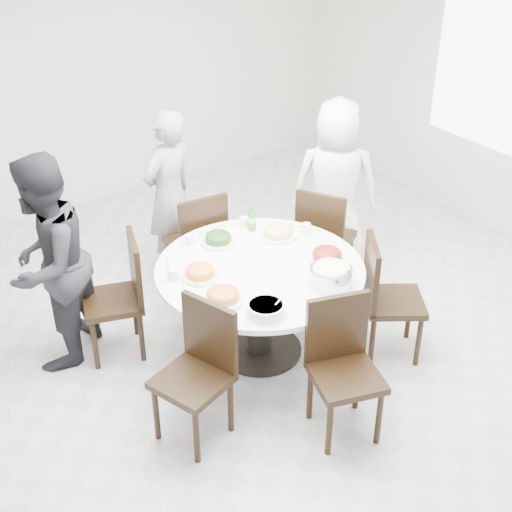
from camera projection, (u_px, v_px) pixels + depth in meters
floor at (253, 339)px, 5.58m from camera, size 6.00×6.00×0.01m
wall_back at (80, 71)px, 6.98m from camera, size 6.00×0.01×2.80m
dining_table at (260, 310)px, 5.26m from camera, size 1.50×1.50×0.75m
chair_ne at (326, 236)px, 6.02m from camera, size 0.58×0.58×0.95m
chair_n at (195, 241)px, 5.95m from camera, size 0.46×0.46×0.95m
chair_nw at (112, 299)px, 5.22m from camera, size 0.53×0.53×0.95m
chair_sw at (192, 378)px, 4.46m from camera, size 0.53×0.53×0.95m
chair_s at (346, 374)px, 4.49m from camera, size 0.53×0.53×0.95m
chair_se at (395, 299)px, 5.21m from camera, size 0.58×0.58×0.95m
diner_right at (335, 186)px, 6.17m from camera, size 0.90×0.85×1.55m
diner_middle at (169, 195)px, 6.07m from camera, size 0.63×0.52×1.51m
diner_left at (47, 264)px, 5.00m from camera, size 0.99×0.98×1.62m
dish_greens at (218, 240)px, 5.34m from camera, size 0.25×0.25×0.06m
dish_pale at (278, 233)px, 5.43m from camera, size 0.28×0.28×0.07m
dish_orange at (200, 273)px, 4.94m from camera, size 0.26×0.26×0.07m
dish_redbrown at (327, 256)px, 5.14m from camera, size 0.27×0.27×0.07m
dish_tofu at (223, 297)px, 4.69m from camera, size 0.28×0.28×0.07m
rice_bowl at (331, 276)px, 4.85m from camera, size 0.29×0.29×0.13m
soup_bowl at (266, 309)px, 4.56m from camera, size 0.25×0.25×0.08m
beverage_bottle at (252, 218)px, 5.49m from camera, size 0.06×0.06×0.21m
tea_cups at (213, 229)px, 5.48m from camera, size 0.07×0.07×0.08m
chopsticks at (210, 228)px, 5.56m from camera, size 0.24×0.04×0.01m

